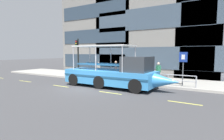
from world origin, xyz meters
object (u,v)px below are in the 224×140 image
object	(u,v)px
leaned_bicycle	(77,73)
pedestrian_mid_left	(128,69)
parking_sign	(183,63)
pedestrian_near_stern	(98,68)
pedestrian_near_bow	(158,70)
pedestrian_mid_right	(116,68)
duck_tour_boat	(115,74)
traffic_light_pole	(78,54)

from	to	relation	value
leaned_bicycle	pedestrian_mid_left	size ratio (longest dim) A/B	1.01
leaned_bicycle	parking_sign	bearing A→B (deg)	-0.62
pedestrian_near_stern	parking_sign	bearing A→B (deg)	-4.98
pedestrian_near_bow	parking_sign	bearing A→B (deg)	-17.64
leaned_bicycle	pedestrian_near_stern	bearing A→B (deg)	13.98
pedestrian_mid_right	pedestrian_near_stern	bearing A→B (deg)	-175.89
duck_tour_boat	pedestrian_near_bow	xyz separation A→B (m)	(2.46, 3.11, 0.16)
duck_tour_boat	pedestrian_mid_left	world-z (taller)	duck_tour_boat
traffic_light_pole	pedestrian_near_stern	bearing A→B (deg)	14.37
parking_sign	pedestrian_near_bow	xyz separation A→B (m)	(-2.11, 0.67, -0.73)
traffic_light_pole	leaned_bicycle	distance (m)	2.09
traffic_light_pole	pedestrian_mid_left	world-z (taller)	traffic_light_pole
traffic_light_pole	leaned_bicycle	size ratio (longest dim) A/B	2.33
traffic_light_pole	pedestrian_near_stern	world-z (taller)	traffic_light_pole
parking_sign	pedestrian_mid_left	size ratio (longest dim) A/B	1.50
leaned_bicycle	duck_tour_boat	distance (m)	6.93
traffic_light_pole	pedestrian_mid_right	xyz separation A→B (m)	(4.32, 0.74, -1.42)
leaned_bicycle	pedestrian_mid_right	xyz separation A→B (m)	(4.51, 0.77, 0.66)
pedestrian_near_bow	pedestrian_near_stern	bearing A→B (deg)	179.38
traffic_light_pole	parking_sign	bearing A→B (deg)	-0.79
duck_tour_boat	pedestrian_near_stern	xyz separation A→B (m)	(-3.92, 3.18, 0.07)
parking_sign	pedestrian_mid_left	world-z (taller)	parking_sign
parking_sign	pedestrian_mid_left	distance (m)	4.93
pedestrian_near_bow	pedestrian_mid_left	xyz separation A→B (m)	(-2.75, -0.33, 0.00)
traffic_light_pole	pedestrian_near_stern	distance (m)	2.82
traffic_light_pole	parking_sign	world-z (taller)	traffic_light_pole
pedestrian_near_stern	pedestrian_mid_left	bearing A→B (deg)	-6.22
traffic_light_pole	pedestrian_mid_right	world-z (taller)	traffic_light_pole
parking_sign	traffic_light_pole	bearing A→B (deg)	179.21
parking_sign	duck_tour_boat	size ratio (longest dim) A/B	0.28
leaned_bicycle	pedestrian_near_bow	world-z (taller)	pedestrian_near_bow
traffic_light_pole	pedestrian_near_bow	bearing A→B (deg)	3.44
pedestrian_near_bow	pedestrian_mid_right	size ratio (longest dim) A/B	1.00
leaned_bicycle	pedestrian_mid_left	bearing A→B (deg)	2.11
duck_tour_boat	pedestrian_near_bow	distance (m)	3.97
pedestrian_mid_left	pedestrian_mid_right	size ratio (longest dim) A/B	1.01
traffic_light_pole	pedestrian_near_bow	size ratio (longest dim) A/B	2.35
parking_sign	duck_tour_boat	world-z (taller)	duck_tour_boat
parking_sign	pedestrian_mid_right	bearing A→B (deg)	172.23
traffic_light_pole	pedestrian_mid_left	bearing A→B (deg)	1.88
pedestrian_near_bow	pedestrian_mid_left	distance (m)	2.77
pedestrian_mid_right	leaned_bicycle	bearing A→B (deg)	-170.35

